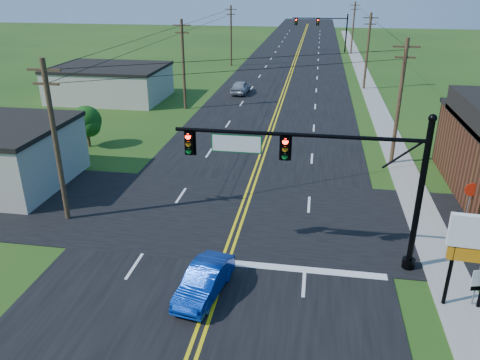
% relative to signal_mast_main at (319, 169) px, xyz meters
% --- Properties ---
extents(road_main, '(16.00, 220.00, 0.04)m').
position_rel_signal_mast_main_xyz_m(road_main, '(-4.34, 42.00, -4.73)').
color(road_main, black).
rests_on(road_main, ground).
extents(road_cross, '(70.00, 10.00, 0.04)m').
position_rel_signal_mast_main_xyz_m(road_cross, '(-4.34, 4.00, -4.73)').
color(road_cross, black).
rests_on(road_cross, ground).
extents(sidewalk, '(2.00, 160.00, 0.08)m').
position_rel_signal_mast_main_xyz_m(sidewalk, '(6.16, 32.00, -4.71)').
color(sidewalk, gray).
rests_on(sidewalk, ground).
extents(signal_mast_main, '(11.30, 0.60, 7.48)m').
position_rel_signal_mast_main_xyz_m(signal_mast_main, '(0.00, 0.00, 0.00)').
color(signal_mast_main, black).
rests_on(signal_mast_main, ground).
extents(signal_mast_far, '(10.98, 0.60, 7.48)m').
position_rel_signal_mast_main_xyz_m(signal_mast_far, '(0.10, 72.00, -0.20)').
color(signal_mast_far, black).
rests_on(signal_mast_far, ground).
extents(cream_bldg_far, '(12.20, 9.20, 3.70)m').
position_rel_signal_mast_main_xyz_m(cream_bldg_far, '(-23.34, 30.00, -2.89)').
color(cream_bldg_far, '#BEB2A2').
rests_on(cream_bldg_far, ground).
extents(utility_pole_left_a, '(1.80, 0.28, 9.00)m').
position_rel_signal_mast_main_xyz_m(utility_pole_left_a, '(-13.84, 2.00, -0.03)').
color(utility_pole_left_a, '#3B261A').
rests_on(utility_pole_left_a, ground).
extents(utility_pole_left_b, '(1.80, 0.28, 9.00)m').
position_rel_signal_mast_main_xyz_m(utility_pole_left_b, '(-13.84, 27.00, -0.03)').
color(utility_pole_left_b, '#3B261A').
rests_on(utility_pole_left_b, ground).
extents(utility_pole_left_c, '(1.80, 0.28, 9.00)m').
position_rel_signal_mast_main_xyz_m(utility_pole_left_c, '(-13.84, 54.00, -0.03)').
color(utility_pole_left_c, '#3B261A').
rests_on(utility_pole_left_c, ground).
extents(utility_pole_right_a, '(1.80, 0.28, 9.00)m').
position_rel_signal_mast_main_xyz_m(utility_pole_right_a, '(5.46, 14.00, -0.03)').
color(utility_pole_right_a, '#3B261A').
rests_on(utility_pole_right_a, ground).
extents(utility_pole_right_b, '(1.80, 0.28, 9.00)m').
position_rel_signal_mast_main_xyz_m(utility_pole_right_b, '(5.46, 40.00, -0.03)').
color(utility_pole_right_b, '#3B261A').
rests_on(utility_pole_right_b, ground).
extents(utility_pole_right_c, '(1.80, 0.28, 9.00)m').
position_rel_signal_mast_main_xyz_m(utility_pole_right_c, '(5.46, 70.00, -0.03)').
color(utility_pole_right_c, '#3B261A').
rests_on(utility_pole_right_c, ground).
extents(tree_right_back, '(3.00, 3.00, 4.10)m').
position_rel_signal_mast_main_xyz_m(tree_right_back, '(11.66, 18.00, -2.15)').
color(tree_right_back, '#3B261A').
rests_on(tree_right_back, ground).
extents(tree_left, '(2.40, 2.40, 3.37)m').
position_rel_signal_mast_main_xyz_m(tree_left, '(-18.34, 14.00, -2.59)').
color(tree_left, '#3B261A').
rests_on(tree_left, ground).
extents(blue_car, '(2.05, 4.17, 1.32)m').
position_rel_signal_mast_main_xyz_m(blue_car, '(-4.55, -3.53, -4.09)').
color(blue_car, '#062C91').
rests_on(blue_car, ground).
extents(distant_car, '(2.03, 4.52, 1.51)m').
position_rel_signal_mast_main_xyz_m(distant_car, '(-9.23, 34.93, -4.00)').
color(distant_car, '#B5B4BA').
rests_on(distant_car, ground).
extents(route_sign, '(0.51, 0.15, 2.05)m').
position_rel_signal_mast_main_xyz_m(route_sign, '(6.64, -2.47, -3.55)').
color(route_sign, slate).
rests_on(route_sign, ground).
extents(stop_sign, '(0.81, 0.09, 2.28)m').
position_rel_signal_mast_main_xyz_m(stop_sign, '(8.50, 5.57, -3.11)').
color(stop_sign, slate).
rests_on(stop_sign, ground).
extents(pylon_sign, '(2.08, 0.43, 4.24)m').
position_rel_signal_mast_main_xyz_m(pylon_sign, '(6.16, -2.58, -1.65)').
color(pylon_sign, black).
rests_on(pylon_sign, ground).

